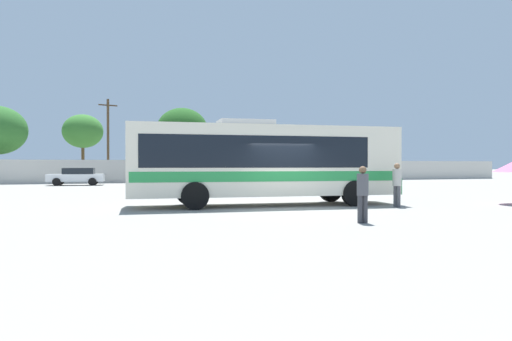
# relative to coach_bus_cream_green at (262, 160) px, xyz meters

# --- Properties ---
(ground_plane) EXTENTS (300.00, 300.00, 0.00)m
(ground_plane) POSITION_rel_coach_bus_cream_green_xyz_m (0.39, 8.16, -1.86)
(ground_plane) COLOR gray
(perimeter_wall) EXTENTS (80.00, 0.30, 2.16)m
(perimeter_wall) POSITION_rel_coach_bus_cream_green_xyz_m (0.39, 27.57, -0.78)
(perimeter_wall) COLOR beige
(perimeter_wall) RESTS_ON ground_plane
(coach_bus_cream_green) EXTENTS (11.24, 3.52, 3.48)m
(coach_bus_cream_green) POSITION_rel_coach_bus_cream_green_xyz_m (0.00, 0.00, 0.00)
(coach_bus_cream_green) COLOR silver
(coach_bus_cream_green) RESTS_ON ground_plane
(attendant_by_bus_door) EXTENTS (0.40, 0.40, 1.74)m
(attendant_by_bus_door) POSITION_rel_coach_bus_cream_green_xyz_m (4.77, -2.47, -0.88)
(attendant_by_bus_door) COLOR #4C4C51
(attendant_by_bus_door) RESTS_ON ground_plane
(passenger_waiting_on_apron) EXTENTS (0.39, 0.39, 1.63)m
(passenger_waiting_on_apron) POSITION_rel_coach_bus_cream_green_xyz_m (0.73, -6.46, -0.94)
(passenger_waiting_on_apron) COLOR #38383D
(passenger_waiting_on_apron) RESTS_ON ground_plane
(parked_car_leftmost_white) EXTENTS (4.55, 2.29, 1.44)m
(parked_car_leftmost_white) POSITION_rel_coach_bus_cream_green_xyz_m (-7.86, 23.35, -1.09)
(parked_car_leftmost_white) COLOR silver
(parked_car_leftmost_white) RESTS_ON ground_plane
(parked_car_second_silver) EXTENTS (4.05, 2.06, 1.45)m
(parked_car_second_silver) POSITION_rel_coach_bus_cream_green_xyz_m (-1.74, 24.18, -1.09)
(parked_car_second_silver) COLOR #B7BABF
(parked_car_second_silver) RESTS_ON ground_plane
(parked_car_third_red) EXTENTS (4.53, 2.22, 1.48)m
(parked_car_third_red) POSITION_rel_coach_bus_cream_green_xyz_m (4.53, 24.01, -1.08)
(parked_car_third_red) COLOR red
(parked_car_third_red) RESTS_ON ground_plane
(parked_car_rightmost_dark_blue) EXTENTS (4.58, 2.24, 1.41)m
(parked_car_rightmost_dark_blue) POSITION_rel_coach_bus_cream_green_xyz_m (10.40, 24.25, -1.10)
(parked_car_rightmost_dark_blue) COLOR navy
(parked_car_rightmost_dark_blue) RESTS_ON ground_plane
(utility_pole_near) EXTENTS (1.77, 0.58, 8.08)m
(utility_pole_near) POSITION_rel_coach_bus_cream_green_xyz_m (-5.21, 29.61, 2.36)
(utility_pole_near) COLOR #4C3823
(utility_pole_near) RESTS_ON ground_plane
(roadside_tree_midleft) EXTENTS (4.11, 4.11, 6.96)m
(roadside_tree_midleft) POSITION_rel_coach_bus_cream_green_xyz_m (-7.60, 34.02, 3.33)
(roadside_tree_midleft) COLOR brown
(roadside_tree_midleft) RESTS_ON ground_plane
(roadside_tree_midright) EXTENTS (5.20, 5.20, 7.56)m
(roadside_tree_midright) POSITION_rel_coach_bus_cream_green_xyz_m (2.09, 30.07, 3.48)
(roadside_tree_midright) COLOR brown
(roadside_tree_midright) RESTS_ON ground_plane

